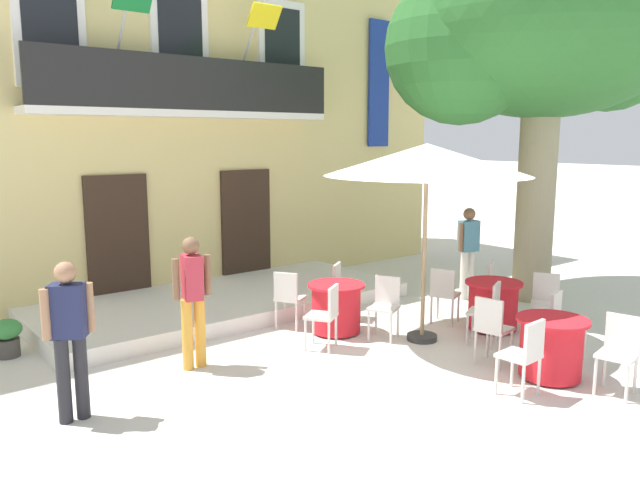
# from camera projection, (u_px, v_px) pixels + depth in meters

# --- Properties ---
(ground_plane) EXTENTS (120.00, 120.00, 0.00)m
(ground_plane) POSITION_uv_depth(u_px,v_px,m) (415.00, 355.00, 8.42)
(ground_plane) COLOR silver
(building_facade) EXTENTS (13.00, 5.09, 7.50)m
(building_facade) POSITION_uv_depth(u_px,v_px,m) (137.00, 97.00, 12.64)
(building_facade) COLOR #DBC67F
(building_facade) RESTS_ON ground
(entrance_step_platform) EXTENTS (6.24, 2.73, 0.25)m
(entrance_step_platform) POSITION_uv_depth(u_px,v_px,m) (224.00, 302.00, 10.65)
(entrance_step_platform) COLOR silver
(entrance_step_platform) RESTS_ON ground
(plane_tree) EXTENTS (5.27, 4.63, 6.34)m
(plane_tree) POSITION_uv_depth(u_px,v_px,m) (540.00, 35.00, 10.56)
(plane_tree) COLOR gray
(plane_tree) RESTS_ON ground
(cafe_table_near_tree) EXTENTS (0.86, 0.86, 0.76)m
(cafe_table_near_tree) POSITION_uv_depth(u_px,v_px,m) (493.00, 305.00, 9.45)
(cafe_table_near_tree) COLOR red
(cafe_table_near_tree) RESTS_ON ground
(cafe_chair_near_tree_0) EXTENTS (0.53, 0.53, 0.91)m
(cafe_chair_near_tree_0) POSITION_uv_depth(u_px,v_px,m) (497.00, 285.00, 10.13)
(cafe_chair_near_tree_0) COLOR silver
(cafe_chair_near_tree_0) RESTS_ON ground
(cafe_chair_near_tree_1) EXTENTS (0.53, 0.53, 0.91)m
(cafe_chair_near_tree_1) POSITION_uv_depth(u_px,v_px,m) (444.00, 292.00, 9.71)
(cafe_chair_near_tree_1) COLOR silver
(cafe_chair_near_tree_1) RESTS_ON ground
(cafe_chair_near_tree_2) EXTENTS (0.53, 0.53, 0.91)m
(cafe_chair_near_tree_2) POSITION_uv_depth(u_px,v_px,m) (488.00, 309.00, 8.73)
(cafe_chair_near_tree_2) COLOR silver
(cafe_chair_near_tree_2) RESTS_ON ground
(cafe_chair_near_tree_3) EXTENTS (0.55, 0.55, 0.91)m
(cafe_chair_near_tree_3) POSITION_uv_depth(u_px,v_px,m) (545.00, 299.00, 9.25)
(cafe_chair_near_tree_3) COLOR silver
(cafe_chair_near_tree_3) RESTS_ON ground
(cafe_table_middle) EXTENTS (0.86, 0.86, 0.76)m
(cafe_table_middle) POSITION_uv_depth(u_px,v_px,m) (336.00, 308.00, 9.31)
(cafe_table_middle) COLOR red
(cafe_table_middle) RESTS_ON ground
(cafe_chair_middle_0) EXTENTS (0.56, 0.56, 0.91)m
(cafe_chair_middle_0) POSITION_uv_depth(u_px,v_px,m) (343.00, 287.00, 10.02)
(cafe_chair_middle_0) COLOR silver
(cafe_chair_middle_0) RESTS_ON ground
(cafe_chair_middle_1) EXTENTS (0.55, 0.55, 0.91)m
(cafe_chair_middle_1) POSITION_uv_depth(u_px,v_px,m) (288.00, 296.00, 9.47)
(cafe_chair_middle_1) COLOR silver
(cafe_chair_middle_1) RESTS_ON ground
(cafe_chair_middle_2) EXTENTS (0.55, 0.55, 0.91)m
(cafe_chair_middle_2) POSITION_uv_depth(u_px,v_px,m) (326.00, 312.00, 8.56)
(cafe_chair_middle_2) COLOR silver
(cafe_chair_middle_2) RESTS_ON ground
(cafe_chair_middle_3) EXTENTS (0.54, 0.54, 0.91)m
(cafe_chair_middle_3) POSITION_uv_depth(u_px,v_px,m) (385.00, 303.00, 9.06)
(cafe_chair_middle_3) COLOR silver
(cafe_chair_middle_3) RESTS_ON ground
(cafe_table_front) EXTENTS (0.86, 0.86, 0.76)m
(cafe_table_front) POSITION_uv_depth(u_px,v_px,m) (551.00, 347.00, 7.54)
(cafe_table_front) COLOR red
(cafe_table_front) RESTS_ON ground
(cafe_chair_front_0) EXTENTS (0.47, 0.47, 0.91)m
(cafe_chair_front_0) POSITION_uv_depth(u_px,v_px,m) (619.00, 349.00, 7.09)
(cafe_chair_front_0) COLOR silver
(cafe_chair_front_0) RESTS_ON ground
(cafe_chair_front_1) EXTENTS (0.49, 0.49, 0.91)m
(cafe_chair_front_1) POSITION_uv_depth(u_px,v_px,m) (563.00, 321.00, 8.15)
(cafe_chair_front_1) COLOR silver
(cafe_chair_front_1) RESTS_ON ground
(cafe_chair_front_2) EXTENTS (0.46, 0.46, 0.91)m
(cafe_chair_front_2) POSITION_uv_depth(u_px,v_px,m) (492.00, 326.00, 7.95)
(cafe_chair_front_2) COLOR silver
(cafe_chair_front_2) RESTS_ON ground
(cafe_chair_front_3) EXTENTS (0.42, 0.42, 0.91)m
(cafe_chair_front_3) POSITION_uv_depth(u_px,v_px,m) (525.00, 352.00, 6.97)
(cafe_chair_front_3) COLOR silver
(cafe_chair_front_3) RESTS_ON ground
(cafe_umbrella) EXTENTS (2.90, 2.90, 2.85)m
(cafe_umbrella) POSITION_uv_depth(u_px,v_px,m) (427.00, 161.00, 8.60)
(cafe_umbrella) COLOR #997A56
(cafe_umbrella) RESTS_ON ground
(ground_planter_left) EXTENTS (0.39, 0.39, 0.52)m
(ground_planter_left) POSITION_uv_depth(u_px,v_px,m) (7.00, 336.00, 8.29)
(ground_planter_left) COLOR #47423D
(ground_planter_left) RESTS_ON ground
(pedestrian_near_entrance) EXTENTS (0.53, 0.38, 1.71)m
(pedestrian_near_entrance) POSITION_uv_depth(u_px,v_px,m) (192.00, 295.00, 7.79)
(pedestrian_near_entrance) COLOR gold
(pedestrian_near_entrance) RESTS_ON ground
(pedestrian_mid_plaza) EXTENTS (0.53, 0.37, 1.70)m
(pedestrian_mid_plaza) POSITION_uv_depth(u_px,v_px,m) (69.00, 332.00, 6.32)
(pedestrian_mid_plaza) COLOR #232328
(pedestrian_mid_plaza) RESTS_ON ground
(pedestrian_by_tree) EXTENTS (0.53, 0.31, 1.68)m
(pedestrian_by_tree) POSITION_uv_depth(u_px,v_px,m) (468.00, 248.00, 11.19)
(pedestrian_by_tree) COLOR silver
(pedestrian_by_tree) RESTS_ON ground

